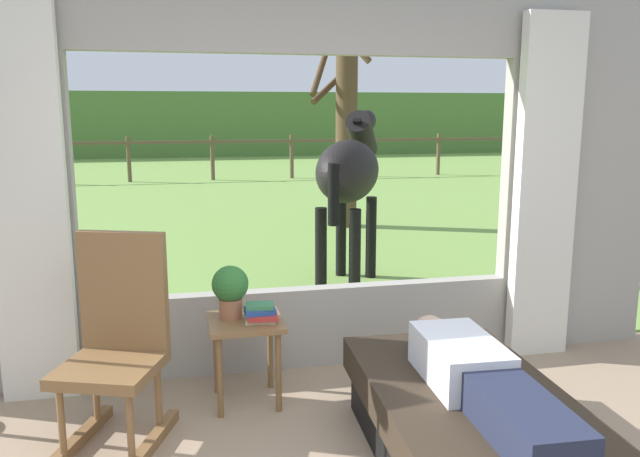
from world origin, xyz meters
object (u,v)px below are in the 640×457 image
Objects in this scene: potted_plant at (230,288)px; reclining_person at (478,377)px; side_table at (246,335)px; book_stack at (261,313)px; pasture_tree at (345,119)px; recliner_sofa at (470,432)px; horse at (350,172)px; rocking_chair at (117,342)px.

reclining_person is at bearing -46.95° from potted_plant.
book_stack is at bearing -33.74° from side_table.
potted_plant is 0.09× the size of pasture_tree.
pasture_tree is at bearing 83.35° from recliner_sofa.
horse is at bearing 63.72° from book_stack.
side_table is 6.01m from pasture_tree.
horse is (1.98, 2.64, 0.61)m from rocking_chair.
rocking_chair is 0.74m from potted_plant.
rocking_chair is 5.63× the size of book_stack.
horse is at bearing 61.52° from side_table.
reclining_person is 7.21× the size of book_stack.
pasture_tree reaches higher than reclining_person.
recliner_sofa is at bearing 92.70° from reclining_person.
potted_plant is 5.93m from pasture_tree.
side_table is at bearing 135.06° from reclining_person.
book_stack is 0.11× the size of horse.
reclining_person is at bearing -48.69° from book_stack.
rocking_chair is at bearing -99.67° from horse.
pasture_tree is at bearing 103.36° from horse.
reclining_person reaches higher than book_stack.
book_stack is (0.17, -0.12, -0.13)m from potted_plant.
recliner_sofa is 1.55× the size of rocking_chair.
reclining_person is 0.82× the size of horse.
book_stack is (-0.89, 1.01, 0.05)m from reclining_person.
pasture_tree is (2.05, 5.52, 1.19)m from side_table.
reclining_person is 6.77m from pasture_tree.
horse is (0.30, 3.42, 0.63)m from reclining_person.
side_table is 0.15× the size of pasture_tree.
recliner_sofa is 1.59m from potted_plant.
rocking_chair is 0.64× the size of horse.
book_stack is at bearing 135.45° from recliner_sofa.
reclining_person is 3.49m from horse.
pasture_tree reaches higher than side_table.
recliner_sofa is at bearing -99.36° from pasture_tree.
pasture_tree is (2.76, 5.81, 1.07)m from rocking_chair.
horse is (0.30, 3.37, 0.94)m from recliner_sofa.
rocking_chair is 3.36m from horse.
reclining_person is at bearing -87.30° from recliner_sofa.
side_table reaches higher than recliner_sofa.
potted_plant reaches higher than recliner_sofa.
rocking_chair is 0.77m from side_table.
potted_plant reaches higher than side_table.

